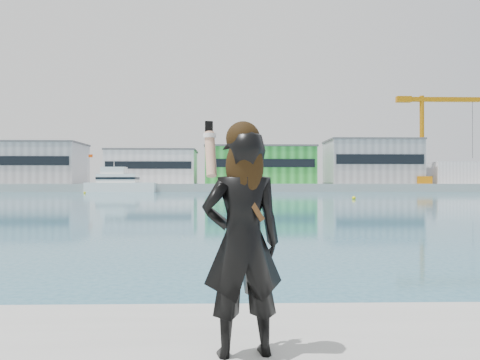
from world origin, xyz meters
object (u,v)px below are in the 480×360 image
object	(u,v)px
motor_yacht	(120,183)
buoy_far	(85,193)
woman	(242,235)
dock_crane	(426,136)
buoy_near	(354,199)

from	to	relation	value
motor_yacht	buoy_far	world-z (taller)	motor_yacht
buoy_far	woman	bearing A→B (deg)	-72.43
dock_crane	woman	size ratio (longest dim) A/B	13.94
motor_yacht	woman	bearing A→B (deg)	-72.00
buoy_near	woman	distance (m)	59.31
dock_crane	motor_yacht	world-z (taller)	dock_crane
woman	buoy_far	bearing A→B (deg)	-83.35
motor_yacht	woman	xyz separation A→B (m)	(26.57, -111.38, -0.58)
dock_crane	buoy_far	distance (m)	89.70
buoy_near	woman	world-z (taller)	woman
dock_crane	buoy_near	bearing A→B (deg)	-119.93
buoy_near	woman	size ratio (longest dim) A/B	0.29
buoy_near	motor_yacht	bearing A→B (deg)	128.24
buoy_near	buoy_far	world-z (taller)	same
dock_crane	motor_yacht	bearing A→B (deg)	-172.16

